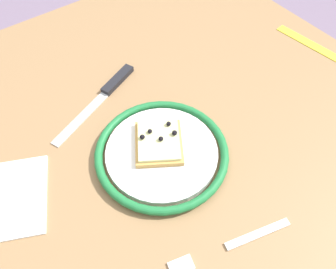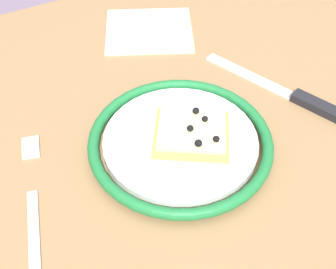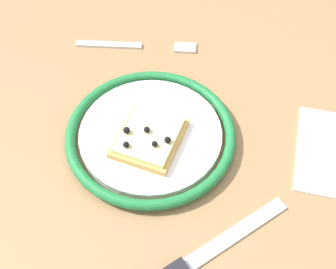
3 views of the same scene
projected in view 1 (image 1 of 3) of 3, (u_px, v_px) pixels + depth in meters
name	position (u px, v px, depth m)	size (l,w,h in m)	color
ground_plane	(166.00, 242.00, 1.21)	(6.00, 6.00, 0.00)	slate
dining_table	(165.00, 148.00, 0.72)	(0.95, 0.96, 0.70)	#936D47
plate	(162.00, 153.00, 0.59)	(0.24, 0.24, 0.02)	white
pizza_slice_near	(159.00, 142.00, 0.59)	(0.12, 0.12, 0.03)	tan
knife	(108.00, 90.00, 0.69)	(0.11, 0.23, 0.01)	silver
fork	(230.00, 245.00, 0.50)	(0.07, 0.20, 0.00)	silver
measuring_tape	(327.00, 53.00, 0.77)	(0.26, 0.02, 0.00)	yellow
napkin	(6.00, 199.00, 0.55)	(0.14, 0.13, 0.00)	white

